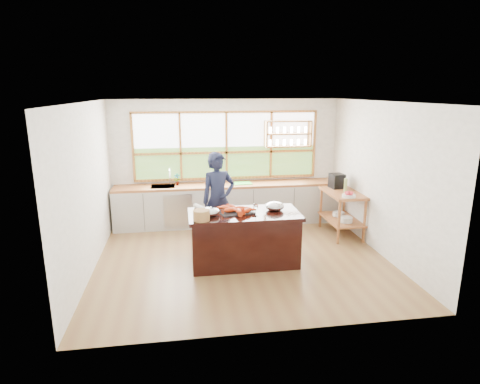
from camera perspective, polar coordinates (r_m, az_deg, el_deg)
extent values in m
plane|color=olive|center=(7.17, 0.32, -9.39)|extent=(5.00, 5.00, 0.00)
cube|color=white|center=(8.93, -1.94, 4.41)|extent=(5.00, 0.02, 2.70)
cube|color=white|center=(4.62, 4.74, -5.10)|extent=(5.00, 0.02, 2.70)
cube|color=white|center=(6.82, -20.87, 0.37)|extent=(0.02, 4.50, 2.70)
cube|color=white|center=(7.54, 19.45, 1.75)|extent=(0.02, 4.50, 2.70)
cube|color=white|center=(6.57, 0.35, 12.71)|extent=(5.00, 4.50, 0.02)
cube|color=#C17539|center=(8.85, -1.93, 6.61)|extent=(4.05, 0.06, 1.50)
cube|color=silver|center=(8.83, -1.97, 8.87)|extent=(3.98, 0.01, 0.75)
cube|color=#3B631C|center=(8.93, -1.93, 4.23)|extent=(3.98, 0.01, 0.70)
cube|color=#C17539|center=(8.95, 6.87, 9.98)|extent=(1.00, 0.28, 0.03)
cube|color=#C17539|center=(8.97, 6.82, 8.23)|extent=(1.00, 0.28, 0.03)
cube|color=#C17539|center=(9.00, 6.77, 6.49)|extent=(1.00, 0.28, 0.03)
cube|color=#C17539|center=(8.85, 3.67, 8.22)|extent=(0.03, 0.28, 0.55)
cube|color=#C17539|center=(9.12, 9.89, 8.22)|extent=(0.03, 0.28, 0.55)
cube|color=beige|center=(8.84, -1.65, -1.85)|extent=(4.90, 0.62, 0.85)
cube|color=#ADAFB5|center=(8.47, -8.79, -2.70)|extent=(0.60, 0.01, 0.72)
cube|color=#A25630|center=(8.72, -1.67, 0.99)|extent=(4.90, 0.62, 0.05)
cube|color=#ADAFB5|center=(8.68, -10.87, 0.29)|extent=(0.50, 0.42, 0.16)
cube|color=#A25630|center=(8.09, 17.30, -3.87)|extent=(0.04, 0.04, 0.90)
cube|color=#A25630|center=(8.96, 14.55, -1.93)|extent=(0.04, 0.04, 0.90)
cube|color=#A25630|center=(7.88, 13.89, -4.11)|extent=(0.04, 0.04, 0.90)
cube|color=#A25630|center=(8.77, 11.42, -2.10)|extent=(0.04, 0.04, 0.90)
cube|color=#A25630|center=(8.46, 14.19, -3.79)|extent=(0.62, 1.10, 0.03)
cube|color=#A25630|center=(8.31, 14.42, -0.15)|extent=(0.62, 1.10, 0.05)
cylinder|color=silver|center=(8.22, 14.88, -3.86)|extent=(0.24, 0.24, 0.11)
cylinder|color=silver|center=(8.57, 13.83, -3.11)|extent=(0.24, 0.24, 0.09)
cube|color=black|center=(6.83, 0.59, -6.83)|extent=(1.77, 0.82, 0.84)
cube|color=black|center=(6.68, 0.60, -3.23)|extent=(1.85, 0.90, 0.06)
imported|color=#181D36|center=(7.45, -3.11, -1.17)|extent=(0.75, 0.60, 1.79)
imported|color=slate|center=(8.69, -8.95, 1.80)|extent=(0.14, 0.10, 0.26)
cube|color=green|center=(8.76, 0.31, 1.26)|extent=(0.42, 0.33, 0.01)
cube|color=black|center=(8.57, 13.60, 1.55)|extent=(0.30, 0.31, 0.30)
cylinder|color=#90A954|center=(8.29, 14.79, 0.95)|extent=(0.08, 0.08, 0.27)
cylinder|color=silver|center=(7.92, 15.22, -0.52)|extent=(0.26, 0.26, 0.05)
sphere|color=red|center=(7.93, 15.57, -0.16)|extent=(0.07, 0.07, 0.07)
sphere|color=red|center=(7.96, 15.21, -0.08)|extent=(0.07, 0.07, 0.07)
sphere|color=red|center=(7.92, 14.89, -0.13)|extent=(0.07, 0.07, 0.07)
sphere|color=red|center=(7.87, 15.06, -0.24)|extent=(0.07, 0.07, 0.07)
sphere|color=red|center=(7.87, 15.49, -0.25)|extent=(0.07, 0.07, 0.07)
cube|color=black|center=(6.69, -0.55, -2.84)|extent=(0.62, 0.50, 0.02)
ellipsoid|color=#D15517|center=(6.62, -1.52, -2.61)|extent=(0.23, 0.15, 0.08)
ellipsoid|color=#D15517|center=(6.71, 0.10, -2.36)|extent=(0.23, 0.14, 0.08)
ellipsoid|color=#D15517|center=(6.61, 1.12, -2.62)|extent=(0.21, 0.21, 0.08)
ellipsoid|color=#D15517|center=(6.79, -1.11, -2.17)|extent=(0.18, 0.23, 0.08)
ellipsoid|color=#D15517|center=(6.55, -0.20, -2.78)|extent=(0.11, 0.22, 0.08)
ellipsoid|color=#D15517|center=(6.74, -1.99, -2.31)|extent=(0.20, 0.22, 0.08)
ellipsoid|color=#ADAFB5|center=(6.54, -4.21, -2.80)|extent=(0.30, 0.30, 0.14)
ellipsoid|color=#ADAFB5|center=(6.83, 4.96, -2.03)|extent=(0.32, 0.32, 0.15)
cylinder|color=white|center=(6.50, 2.24, -3.43)|extent=(0.06, 0.06, 0.01)
cylinder|color=white|center=(6.48, 2.24, -2.87)|extent=(0.01, 0.01, 0.13)
ellipsoid|color=white|center=(6.45, 2.25, -2.02)|extent=(0.08, 0.08, 0.10)
cylinder|color=#AC8143|center=(6.30, -5.51, -3.31)|extent=(0.26, 0.26, 0.17)
cylinder|color=white|center=(6.87, -5.72, -2.20)|extent=(0.21, 0.30, 0.08)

